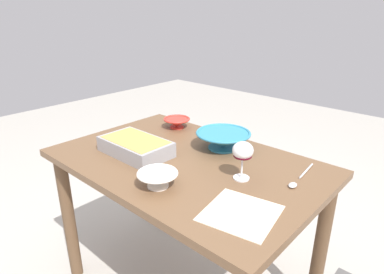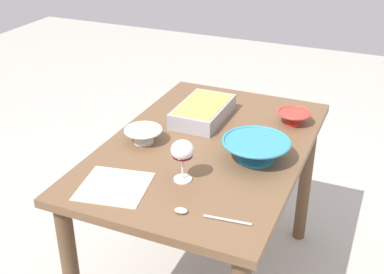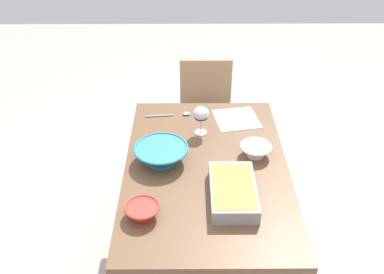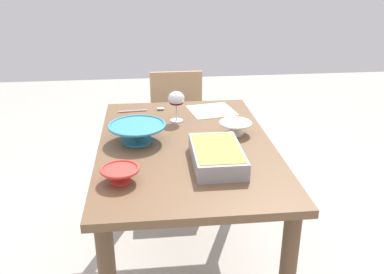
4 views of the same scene
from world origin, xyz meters
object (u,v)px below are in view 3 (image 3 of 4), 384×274
dining_table (206,186)px  serving_bowl (256,150)px  casserole_dish (233,191)px  chair (206,115)px  serving_spoon (177,114)px  mixing_bowl (161,153)px  napkin (236,119)px  small_bowl (142,210)px  wine_glass (201,115)px

dining_table → serving_bowl: size_ratio=7.64×
casserole_dish → serving_bowl: size_ratio=2.13×
chair → serving_spoon: bearing=-20.8°
dining_table → casserole_dish: casserole_dish is taller
casserole_dish → mixing_bowl: mixing_bowl is taller
casserole_dish → napkin: 0.65m
mixing_bowl → small_bowl: 0.38m
casserole_dish → mixing_bowl: 0.42m
wine_glass → small_bowl: 0.68m
wine_glass → serving_bowl: size_ratio=1.01×
serving_bowl → mixing_bowl: bearing=-84.8°
mixing_bowl → small_bowl: mixing_bowl is taller
mixing_bowl → napkin: size_ratio=1.13×
dining_table → serving_spoon: (-0.47, -0.15, 0.13)m
small_bowl → napkin: size_ratio=0.64×
wine_glass → serving_bowl: 0.34m
wine_glass → casserole_dish: wine_glass is taller
small_bowl → napkin: bearing=148.6°
mixing_bowl → napkin: 0.56m
wine_glass → serving_bowl: (0.20, 0.27, -0.08)m
wine_glass → dining_table: bearing=4.0°
chair → serving_spoon: 0.61m
dining_table → napkin: bearing=156.7°
wine_glass → serving_spoon: bearing=-143.6°
small_bowl → serving_bowl: (-0.42, 0.53, 0.00)m
dining_table → wine_glass: wine_glass is taller
serving_bowl → napkin: size_ratio=0.67×
small_bowl → serving_spoon: bearing=170.9°
serving_spoon → napkin: bearing=83.0°
chair → wine_glass: 0.79m
casserole_dish → serving_spoon: (-0.69, -0.26, -0.03)m
chair → dining_table: bearing=-2.0°
chair → mixing_bowl: size_ratio=3.12×
chair → casserole_dish: size_ratio=2.45×
chair → serving_bowl: 0.96m
casserole_dish → small_bowl: (0.11, -0.39, -0.01)m
casserole_dish → small_bowl: casserole_dish is taller
chair → wine_glass: size_ratio=5.20×
casserole_dish → serving_bowl: (-0.31, 0.14, -0.00)m
serving_bowl → serving_spoon: size_ratio=0.62×
dining_table → wine_glass: size_ratio=7.59×
wine_glass → serving_bowl: bearing=53.0°
casserole_dish → small_bowl: size_ratio=2.24×
wine_glass → serving_spoon: 0.25m
dining_table → small_bowl: 0.46m
wine_glass → casserole_dish: size_ratio=0.47×
casserole_dish → mixing_bowl: size_ratio=1.27×
dining_table → small_bowl: size_ratio=8.01×
dining_table → serving_spoon: serving_spoon is taller
small_bowl → serving_spoon: 0.81m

